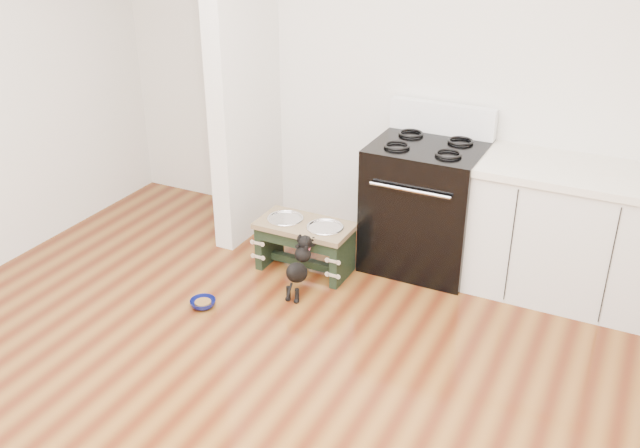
# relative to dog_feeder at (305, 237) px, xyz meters

# --- Properties ---
(ground) EXTENTS (5.00, 5.00, 0.00)m
(ground) POSITION_rel_dog_feeder_xyz_m (0.47, -1.69, -0.26)
(ground) COLOR #4F200E
(ground) RESTS_ON ground
(room_shell) EXTENTS (5.00, 5.00, 5.00)m
(room_shell) POSITION_rel_dog_feeder_xyz_m (0.47, -1.69, 1.36)
(room_shell) COLOR silver
(room_shell) RESTS_ON ground
(partition_wall) EXTENTS (0.15, 0.80, 2.70)m
(partition_wall) POSITION_rel_dog_feeder_xyz_m (-0.71, 0.41, 1.09)
(partition_wall) COLOR silver
(partition_wall) RESTS_ON ground
(oven_range) EXTENTS (0.76, 0.69, 1.14)m
(oven_range) POSITION_rel_dog_feeder_xyz_m (0.72, 0.47, 0.21)
(oven_range) COLOR black
(oven_range) RESTS_ON ground
(cabinet_run) EXTENTS (1.24, 0.64, 0.91)m
(cabinet_run) POSITION_rel_dog_feeder_xyz_m (1.70, 0.49, 0.19)
(cabinet_run) COLOR silver
(cabinet_run) RESTS_ON ground
(dog_feeder) EXTENTS (0.68, 0.36, 0.39)m
(dog_feeder) POSITION_rel_dog_feeder_xyz_m (0.00, 0.00, 0.00)
(dog_feeder) COLOR black
(dog_feeder) RESTS_ON ground
(puppy) EXTENTS (0.12, 0.35, 0.41)m
(puppy) POSITION_rel_dog_feeder_xyz_m (0.12, -0.31, -0.04)
(puppy) COLOR black
(puppy) RESTS_ON ground
(floor_bowl) EXTENTS (0.17, 0.17, 0.05)m
(floor_bowl) POSITION_rel_dog_feeder_xyz_m (-0.38, -0.74, -0.24)
(floor_bowl) COLOR #0B1051
(floor_bowl) RESTS_ON ground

